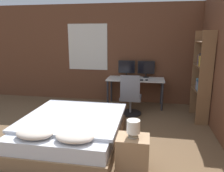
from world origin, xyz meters
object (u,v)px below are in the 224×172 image
at_px(bedside_lamp, 133,127).
at_px(bookshelf, 203,73).
at_px(desk, 135,82).
at_px(office_chair, 130,99).
at_px(monitor_left, 127,68).
at_px(monitor_right, 146,68).
at_px(keyboard, 135,80).
at_px(computer_mouse, 147,80).
at_px(bed, 72,131).
at_px(nightstand, 133,153).

bearing_deg(bedside_lamp, bookshelf, 58.26).
xyz_separation_m(desk, bookshelf, (1.49, -0.77, 0.42)).
relative_size(desk, office_chair, 1.51).
distance_m(monitor_left, monitor_right, 0.53).
xyz_separation_m(keyboard, office_chair, (-0.06, -0.50, -0.36)).
distance_m(desk, keyboard, 0.24).
height_order(monitor_left, monitor_right, same).
bearing_deg(computer_mouse, bed, -120.14).
distance_m(monitor_right, bookshelf, 1.58).
xyz_separation_m(computer_mouse, office_chair, (-0.36, -0.50, -0.37)).
height_order(nightstand, bookshelf, bookshelf).
xyz_separation_m(monitor_right, office_chair, (-0.32, -0.94, -0.61)).
height_order(nightstand, bedside_lamp, bedside_lamp).
xyz_separation_m(desk, monitor_right, (0.26, 0.22, 0.34)).
height_order(monitor_left, office_chair, monitor_left).
bearing_deg(office_chair, monitor_left, 102.29).
relative_size(nightstand, bookshelf, 0.26).
relative_size(monitor_left, keyboard, 1.10).
bearing_deg(bed, monitor_left, 75.47).
relative_size(bedside_lamp, monitor_right, 0.54).
distance_m(monitor_left, office_chair, 1.14).
xyz_separation_m(office_chair, bookshelf, (1.55, -0.05, 0.69)).
distance_m(bedside_lamp, monitor_left, 3.16).
bearing_deg(monitor_right, bookshelf, -38.87).
height_order(nightstand, desk, desk).
height_order(bed, nightstand, bed).
bearing_deg(bookshelf, bedside_lamp, -121.74).
distance_m(bedside_lamp, keyboard, 2.67).
xyz_separation_m(bed, computer_mouse, (1.22, 2.10, 0.52)).
distance_m(nightstand, desk, 2.92).
height_order(bedside_lamp, desk, desk).
bearing_deg(bed, desk, 68.29).
bearing_deg(bookshelf, monitor_right, 141.13).
bearing_deg(monitor_left, desk, -40.01).
xyz_separation_m(bed, monitor_right, (1.19, 2.54, 0.75)).
xyz_separation_m(nightstand, monitor_right, (0.08, 3.11, 0.75)).
bearing_deg(bookshelf, monitor_left, 150.61).
distance_m(nightstand, monitor_right, 3.20).
relative_size(monitor_left, bookshelf, 0.23).
height_order(monitor_left, keyboard, monitor_left).
bearing_deg(monitor_left, keyboard, -59.02).
height_order(computer_mouse, bookshelf, bookshelf).
height_order(bed, monitor_left, monitor_left).
bearing_deg(nightstand, bed, 152.71).
xyz_separation_m(nightstand, computer_mouse, (0.11, 2.67, 0.52)).
bearing_deg(nightstand, bedside_lamp, 0.00).
bearing_deg(computer_mouse, bedside_lamp, -92.46).
distance_m(office_chair, bookshelf, 1.70).
height_order(bed, keyboard, keyboard).
height_order(office_chair, bookshelf, bookshelf).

